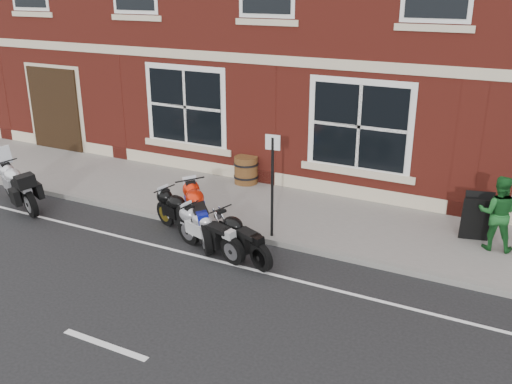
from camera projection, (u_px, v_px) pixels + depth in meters
ground at (209, 264)px, 11.23m from camera, size 80.00×80.00×0.00m
sidewalk at (275, 210)px, 13.71m from camera, size 30.00×3.00×0.12m
kerb at (243, 235)px, 12.39m from camera, size 30.00×0.16×0.12m
moto_touring_silver at (19, 185)px, 13.91m from camera, size 2.03×0.99×1.42m
moto_sport_red at (201, 211)px, 12.25m from camera, size 1.65×1.80×1.03m
moto_sport_black at (183, 212)px, 12.45m from camera, size 1.85×0.77×0.87m
moto_sport_silver at (210, 230)px, 11.54m from camera, size 1.87×0.66×0.86m
moto_naked_black at (240, 235)px, 11.34m from camera, size 1.78×0.89×0.85m
pedestrian_right at (498, 213)px, 11.37m from camera, size 0.80×0.65×1.55m
a_board_sign at (477, 217)px, 11.91m from camera, size 0.66×0.52×0.98m
barrel_planter at (246, 170)px, 15.29m from camera, size 0.66×0.66×0.73m
parking_sign at (272, 179)px, 11.76m from camera, size 0.32×0.06×2.22m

